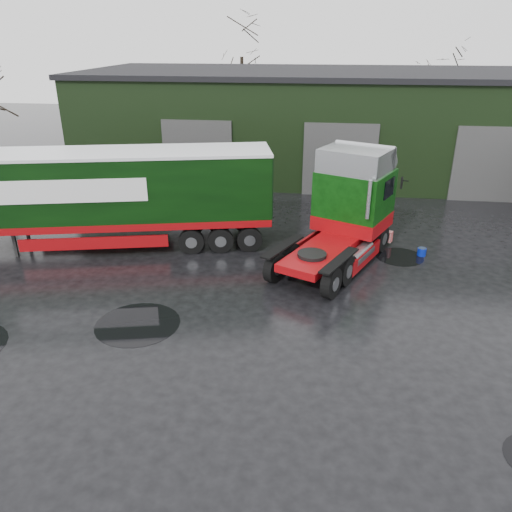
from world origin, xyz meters
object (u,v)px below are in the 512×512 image
at_px(trailer_left, 112,200).
at_px(tree_back_b, 437,96).
at_px(warehouse, 339,121).
at_px(wash_bucket, 422,252).
at_px(tree_back_a, 242,81).
at_px(hero_tractor, 334,213).

distance_m(trailer_left, tree_back_b, 30.36).
height_order(warehouse, tree_back_b, tree_back_b).
relative_size(wash_bucket, tree_back_a, 0.04).
bearing_deg(tree_back_b, hero_tractor, -108.21).
xyz_separation_m(trailer_left, tree_back_b, (17.50, 24.76, 1.69)).
bearing_deg(tree_back_a, wash_bucket, -64.81).
xyz_separation_m(hero_tractor, tree_back_a, (-7.61, 25.50, 2.58)).
bearing_deg(tree_back_b, trailer_left, -125.26).
bearing_deg(hero_tractor, wash_bucket, 45.89).
bearing_deg(warehouse, tree_back_b, 51.34).
height_order(warehouse, hero_tractor, warehouse).
height_order(wash_bucket, tree_back_a, tree_back_a).
distance_m(hero_tractor, tree_back_b, 26.89).
relative_size(trailer_left, tree_back_b, 1.77).
bearing_deg(hero_tractor, tree_back_b, 96.86).
bearing_deg(trailer_left, hero_tractor, -107.78).
relative_size(hero_tractor, trailer_left, 0.53).
height_order(trailer_left, wash_bucket, trailer_left).
xyz_separation_m(wash_bucket, tree_back_b, (4.67, 24.09, 3.58)).
relative_size(warehouse, tree_back_a, 3.41).
xyz_separation_m(warehouse, trailer_left, (-9.50, -14.76, -1.09)).
bearing_deg(hero_tractor, trailer_left, -159.60).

